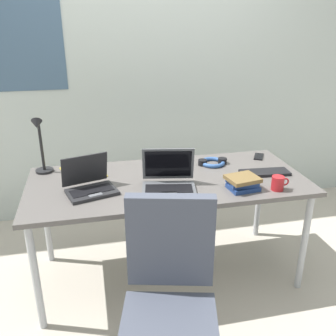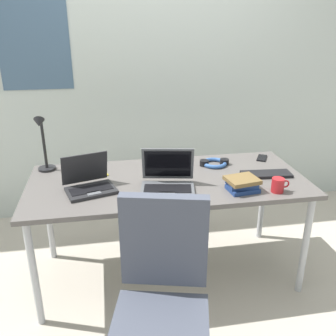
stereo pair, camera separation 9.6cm
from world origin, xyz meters
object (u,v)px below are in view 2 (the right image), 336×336
Objects in this scene: computer_mouse at (176,171)px; paper_folder_back_right at (85,171)px; desk_lamp at (43,144)px; laptop_front_left at (168,182)px; cell_phone at (262,158)px; coffee_mug at (278,185)px; laptop_near_mouse at (89,183)px; book_stack at (242,184)px; office_chair at (161,321)px; headphones at (214,163)px; external_keyboard at (266,174)px.

paper_folder_back_right is at bearing 149.59° from computer_mouse.
laptop_front_left is at bearing -28.39° from desk_lamp.
coffee_mug is at bearing -74.34° from cell_phone.
laptop_front_left is 0.48m from laptop_near_mouse.
desk_lamp is 0.91m from computer_mouse.
paper_folder_back_right is at bearing 143.91° from laptop_front_left.
desk_lamp is at bearing 130.44° from laptop_near_mouse.
cell_phone is 1.20× the size of coffee_mug.
coffee_mug reaches higher than paper_folder_back_right.
office_chair is at bearing -134.07° from book_stack.
paper_folder_back_right is 1.28m from coffee_mug.
computer_mouse is 0.10× the size of office_chair.
desk_lamp is 1.09× the size of laptop_front_left.
coffee_mug is at bearing 34.83° from office_chair.
office_chair is (-0.55, -1.05, -0.36)m from headphones.
headphones is (0.40, 0.34, -0.03)m from laptop_front_left.
laptop_front_left is 1.19× the size of paper_folder_back_right.
paper_folder_back_right is (0.26, -0.04, -0.19)m from desk_lamp.
laptop_front_left is 0.67m from coffee_mug.
desk_lamp is 0.89m from laptop_front_left.
computer_mouse is 0.32m from headphones.
laptop_near_mouse reaches higher than computer_mouse.
office_chair is (-0.80, -0.56, -0.39)m from coffee_mug.
desk_lamp reaches higher than coffee_mug.
book_stack is (1.22, -0.51, -0.16)m from desk_lamp.
paper_folder_back_right is (-0.96, 0.47, -0.04)m from book_stack.
laptop_front_left reaches higher than computer_mouse.
laptop_near_mouse is 0.35× the size of office_chair.
headphones is at bearing -3.98° from desk_lamp.
desk_lamp is 1.33m from book_stack.
desk_lamp is 3.54× the size of coffee_mug.
laptop_front_left reaches higher than laptop_near_mouse.
laptop_front_left is 3.26× the size of coffee_mug.
paper_folder_back_right is at bearing 108.36° from office_chair.
office_chair reaches higher than coffee_mug.
office_chair reaches higher than laptop_near_mouse.
desk_lamp is 1.17× the size of laptop_near_mouse.
laptop_near_mouse reaches higher than external_keyboard.
desk_lamp is at bearing 151.61° from laptop_front_left.
cell_phone is 0.64× the size of headphones.
office_chair reaches higher than paper_folder_back_right.
desk_lamp is at bearing 118.69° from office_chair.
desk_lamp is 1.89× the size of book_stack.
external_keyboard is 2.92× the size of coffee_mug.
coffee_mug is (0.21, -0.06, 0.00)m from book_stack.
headphones is at bearing 3.99° from computer_mouse.
coffee_mug is at bearing -13.43° from laptop_front_left.
desk_lamp is 0.49m from laptop_near_mouse.
computer_mouse is 0.31× the size of paper_folder_back_right.
laptop_front_left is 0.25m from computer_mouse.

